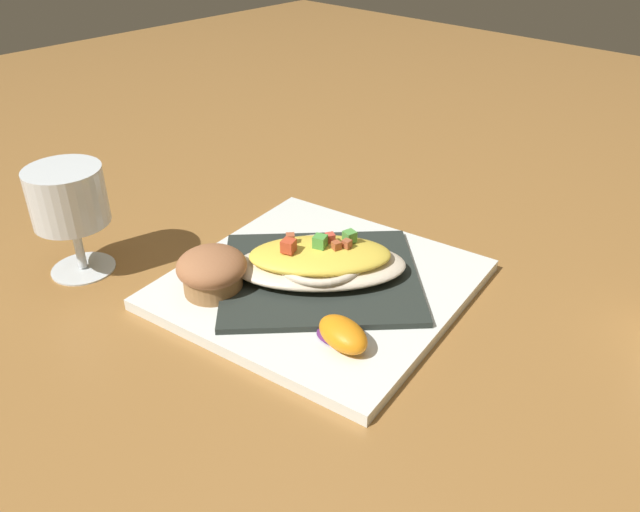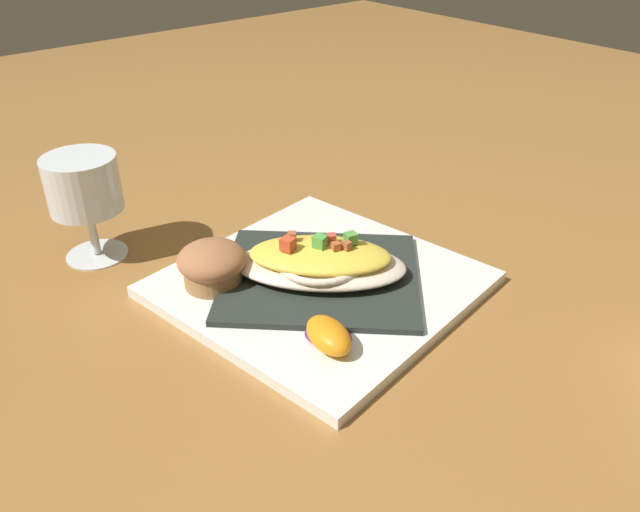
# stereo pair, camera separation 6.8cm
# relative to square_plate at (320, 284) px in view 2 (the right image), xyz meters

# --- Properties ---
(ground_plane) EXTENTS (2.60, 2.60, 0.00)m
(ground_plane) POSITION_rel_square_plate_xyz_m (0.00, 0.00, -0.01)
(ground_plane) COLOR olive
(square_plate) EXTENTS (0.34, 0.34, 0.01)m
(square_plate) POSITION_rel_square_plate_xyz_m (0.00, 0.00, 0.00)
(square_plate) COLOR white
(square_plate) RESTS_ON ground_plane
(folded_napkin) EXTENTS (0.28, 0.28, 0.01)m
(folded_napkin) POSITION_rel_square_plate_xyz_m (0.00, 0.00, 0.01)
(folded_napkin) COLOR #272E29
(folded_napkin) RESTS_ON square_plate
(gratin_dish) EXTENTS (0.20, 0.20, 0.05)m
(gratin_dish) POSITION_rel_square_plate_xyz_m (-0.00, 0.00, 0.03)
(gratin_dish) COLOR beige
(gratin_dish) RESTS_ON folded_napkin
(muffin) EXTENTS (0.07, 0.07, 0.05)m
(muffin) POSITION_rel_square_plate_xyz_m (-0.07, -0.09, 0.03)
(muffin) COLOR #9D6F40
(muffin) RESTS_ON square_plate
(orange_garnish) EXTENTS (0.07, 0.06, 0.03)m
(orange_garnish) POSITION_rel_square_plate_xyz_m (0.09, -0.07, 0.02)
(orange_garnish) COLOR #5D2868
(orange_garnish) RESTS_ON square_plate
(stemmed_glass) EXTENTS (0.08, 0.08, 0.13)m
(stemmed_glass) POSITION_rel_square_plate_xyz_m (-0.23, -0.16, 0.08)
(stemmed_glass) COLOR white
(stemmed_glass) RESTS_ON ground_plane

